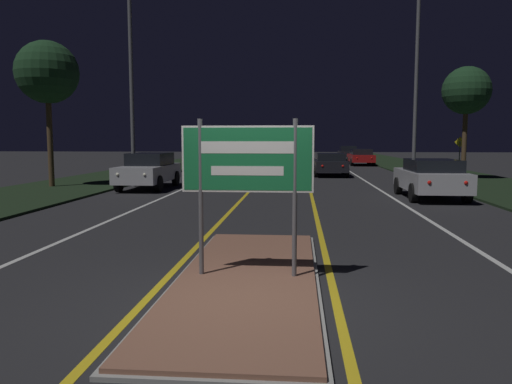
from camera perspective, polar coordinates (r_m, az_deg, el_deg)
name	(u,v)px	position (r m, az deg, el deg)	size (l,w,h in m)	color
ground_plane	(241,300)	(6.77, -1.76, -12.28)	(160.00, 160.00, 0.00)	#232326
median_island	(248,279)	(7.61, -0.97, -9.87)	(2.13, 6.47, 0.10)	#999993
verge_left	(110,178)	(28.38, -16.33, 1.56)	(5.00, 100.00, 0.08)	black
verge_right	(469,180)	(27.87, 23.15, 1.24)	(5.00, 100.00, 0.08)	black
centre_line_yellow_left	(266,173)	(31.52, 1.21, 2.15)	(0.12, 70.00, 0.01)	gold
centre_line_yellow_right	(306,174)	(31.46, 5.78, 2.12)	(0.12, 70.00, 0.01)	gold
lane_line_white_left	(220,173)	(31.84, -4.09, 2.18)	(0.12, 70.00, 0.01)	silver
lane_line_white_right	(354,174)	(31.64, 11.12, 2.06)	(0.12, 70.00, 0.01)	silver
edge_line_white_left	(174,173)	(32.44, -9.34, 2.19)	(0.10, 70.00, 0.01)	silver
edge_line_white_right	(403,174)	(32.11, 16.45, 1.98)	(0.10, 70.00, 0.01)	silver
highway_sign	(247,166)	(7.32, -1.00, 2.95)	(1.94, 0.07, 2.33)	#56565B
streetlight_left_near	(130,36)	(23.66, -14.17, 16.89)	(0.62, 0.62, 9.58)	#56565B
streetlight_right_near	(418,28)	(26.80, 18.02, 17.35)	(0.61, 0.61, 11.11)	#56565B
car_receding_0	(431,177)	(19.06, 19.35, 1.58)	(1.98, 4.28, 1.43)	#B7B7BC
car_receding_1	(330,164)	(29.56, 8.50, 3.20)	(1.93, 4.13, 1.33)	black
car_receding_2	(361,157)	(42.45, 11.88, 3.99)	(1.95, 4.83, 1.35)	maroon
car_receding_3	(348,153)	(53.32, 10.42, 4.46)	(1.91, 4.59, 1.47)	black
car_approaching_0	(149,170)	(22.27, -12.12, 2.49)	(1.88, 4.67, 1.54)	#B7B7BC
car_approaching_1	(202,159)	(35.15, -6.24, 3.76)	(1.88, 4.37, 1.46)	navy
warning_sign	(460,152)	(29.91, 22.24, 4.20)	(0.60, 0.06, 2.20)	#56565B
roadside_palm_left	(47,73)	(23.78, -22.76, 12.43)	(2.67, 2.67, 6.26)	#4C3823
roadside_palm_right	(467,91)	(27.88, 22.93, 10.56)	(2.41, 2.41, 5.73)	#4C3823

